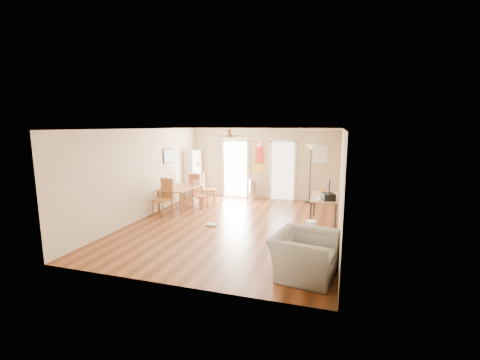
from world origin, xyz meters
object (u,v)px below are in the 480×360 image
(bookshelf, at_px, (193,174))
(dining_chair_near, at_px, (162,198))
(wastebasket_b, at_px, (311,227))
(armchair, at_px, (304,255))
(dining_chair_far, at_px, (196,187))
(computer_desk, at_px, (324,210))
(dining_chair_right_b, at_px, (200,195))
(printer, at_px, (328,197))
(dining_table, at_px, (181,198))
(dining_chair_right_a, at_px, (209,188))
(trash_can, at_px, (254,190))
(wastebasket_a, at_px, (305,234))
(torchiere_lamp, at_px, (310,174))

(bookshelf, relative_size, dining_chair_near, 1.60)
(wastebasket_b, bearing_deg, armchair, -88.24)
(dining_chair_far, xyz_separation_m, computer_desk, (4.56, -1.48, -0.12))
(dining_chair_right_b, distance_m, printer, 4.16)
(dining_table, bearing_deg, dining_chair_right_a, 61.92)
(dining_table, xyz_separation_m, dining_chair_right_a, (0.55, 1.03, 0.17))
(dining_chair_right_b, relative_size, wastebasket_b, 2.78)
(trash_can, bearing_deg, dining_chair_far, -158.10)
(dining_chair_near, height_order, printer, dining_chair_near)
(dining_chair_far, bearing_deg, bookshelf, -64.24)
(dining_chair_right_b, xyz_separation_m, printer, (4.05, -0.85, 0.38))
(wastebasket_b, bearing_deg, wastebasket_a, -100.03)
(dining_chair_right_b, bearing_deg, armchair, -119.73)
(bookshelf, relative_size, torchiere_lamp, 0.87)
(dining_chair_near, distance_m, printer, 4.78)
(dining_chair_right_a, height_order, torchiere_lamp, torchiere_lamp)
(armchair, bearing_deg, dining_chair_near, 68.83)
(dining_chair_right_a, relative_size, wastebasket_b, 3.25)
(dining_chair_right_a, xyz_separation_m, dining_chair_near, (-0.71, -1.92, 0.01))
(wastebasket_b, bearing_deg, dining_chair_near, 175.37)
(bookshelf, distance_m, computer_desk, 5.31)
(computer_desk, xyz_separation_m, armchair, (-0.20, -3.37, 0.01))
(torchiere_lamp, height_order, wastebasket_a, torchiere_lamp)
(bookshelf, xyz_separation_m, dining_chair_right_a, (0.95, -0.75, -0.35))
(bookshelf, bearing_deg, trash_can, 12.46)
(dining_chair_right_b, bearing_deg, bookshelf, 47.89)
(trash_can, bearing_deg, dining_table, -132.38)
(dining_table, relative_size, wastebasket_a, 4.91)
(dining_chair_right_a, height_order, computer_desk, dining_chair_right_a)
(dining_chair_far, bearing_deg, trash_can, -166.90)
(bookshelf, height_order, dining_table, bookshelf)
(dining_table, distance_m, dining_chair_right_a, 1.18)
(wastebasket_b, relative_size, armchair, 0.28)
(torchiere_lamp, distance_m, printer, 2.81)
(dining_table, bearing_deg, wastebasket_b, -16.36)
(computer_desk, height_order, wastebasket_a, computer_desk)
(computer_desk, relative_size, wastebasket_a, 4.64)
(computer_desk, bearing_deg, dining_chair_near, -171.53)
(computer_desk, bearing_deg, dining_chair_right_a, 162.81)
(dining_table, height_order, dining_chair_near, dining_chair_near)
(wastebasket_a, bearing_deg, printer, 68.32)
(dining_chair_far, bearing_deg, wastebasket_b, 140.69)
(wastebasket_b, bearing_deg, dining_chair_right_b, 157.78)
(bookshelf, height_order, dining_chair_near, bookshelf)
(wastebasket_b, bearing_deg, computer_desk, 75.58)
(dining_table, xyz_separation_m, printer, (4.60, -0.59, 0.47))
(dining_chair_near, relative_size, armchair, 0.93)
(trash_can, distance_m, armchair, 6.13)
(printer, relative_size, armchair, 0.29)
(dining_chair_right_a, relative_size, printer, 3.09)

